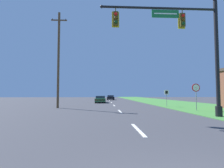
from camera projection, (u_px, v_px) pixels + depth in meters
grass_verge_right at (168, 102)px, 32.22m from camera, size 10.00×110.00×0.04m
road_center_line at (114, 105)px, 23.68m from camera, size 0.16×34.80×0.01m
signal_mast at (190, 44)px, 12.11m from camera, size 8.39×0.47×8.39m
car_ahead at (100, 99)px, 31.31m from camera, size 1.89×4.63×1.19m
far_car at (110, 98)px, 45.74m from camera, size 1.82×4.49×1.19m
stop_sign at (196, 91)px, 16.33m from camera, size 0.76×0.07×2.50m
route_sign_post at (167, 94)px, 21.27m from camera, size 0.55×0.06×2.03m
utility_pole_near at (58, 58)px, 19.91m from camera, size 1.80×0.26×10.99m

